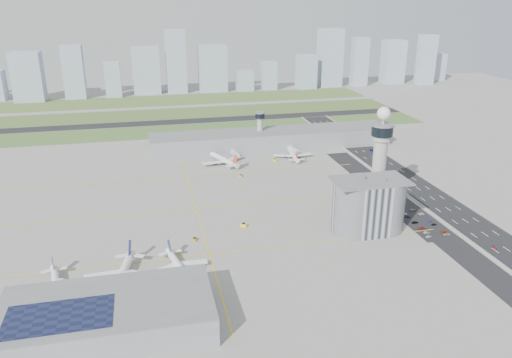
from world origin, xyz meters
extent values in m
plane|color=#9A9890|center=(0.00, 0.00, 0.00)|extent=(1000.00, 1000.00, 0.00)
cube|color=#48632F|center=(-20.00, 225.00, 0.04)|extent=(480.00, 50.00, 0.08)
cube|color=#46612E|center=(-20.00, 300.00, 0.04)|extent=(480.00, 60.00, 0.08)
cube|color=#526A32|center=(-20.00, 380.00, 0.04)|extent=(480.00, 70.00, 0.08)
cube|color=black|center=(-20.00, 262.00, 0.06)|extent=(480.00, 22.00, 0.10)
cube|color=black|center=(115.00, 0.00, 0.05)|extent=(28.00, 500.00, 0.10)
cube|color=#9E9E99|center=(101.00, 0.00, 0.60)|extent=(0.60, 500.00, 1.20)
cube|color=#9E9E99|center=(129.00, 0.00, 0.60)|extent=(0.60, 500.00, 1.20)
cube|color=black|center=(90.00, -10.00, 0.04)|extent=(18.00, 260.00, 0.08)
cube|color=black|center=(88.00, -22.00, 0.05)|extent=(20.00, 44.00, 0.10)
cube|color=yellow|center=(-40.00, -30.00, 0.01)|extent=(260.00, 0.60, 0.01)
cube|color=yellow|center=(-40.00, 30.00, 0.01)|extent=(260.00, 0.60, 0.01)
cube|color=yellow|center=(-40.00, 90.00, 0.01)|extent=(260.00, 0.60, 0.01)
cube|color=yellow|center=(-40.00, 30.00, 0.01)|extent=(0.60, 260.00, 0.01)
cylinder|color=#ADAAA5|center=(72.00, 8.00, 24.00)|extent=(8.40, 8.40, 48.00)
cylinder|color=#ADAAA5|center=(72.00, 8.00, 46.00)|extent=(11.00, 11.00, 4.00)
cylinder|color=black|center=(72.00, 8.00, 50.00)|extent=(13.00, 13.00, 6.00)
cylinder|color=slate|center=(72.00, 8.00, 53.50)|extent=(14.00, 14.00, 1.00)
cylinder|color=#ADAAA5|center=(72.00, 8.00, 56.00)|extent=(1.60, 1.60, 5.00)
sphere|color=white|center=(72.00, 8.00, 60.50)|extent=(8.00, 8.00, 8.00)
cylinder|color=#ADAAA5|center=(30.00, 150.00, 14.00)|extent=(5.00, 5.00, 28.00)
cylinder|color=black|center=(30.00, 150.00, 29.00)|extent=(8.00, 8.00, 4.00)
cylinder|color=slate|center=(30.00, 150.00, 31.50)|extent=(8.60, 8.60, 0.80)
cube|color=#B2B2B7|center=(52.00, -22.00, 15.00)|extent=(18.00, 24.00, 30.00)
cylinder|color=#B2B2B7|center=(43.00, -22.00, 15.00)|extent=(24.00, 24.00, 30.00)
cylinder|color=#B2B2B7|center=(61.00, -22.00, 15.00)|extent=(24.00, 24.00, 30.00)
cube|color=slate|center=(52.00, -22.00, 30.40)|extent=(42.00, 24.00, 0.80)
cube|color=slate|center=(46.00, -19.00, 32.00)|extent=(6.00, 5.00, 3.00)
cube|color=slate|center=(57.00, -24.00, 31.70)|extent=(5.00, 4.00, 2.40)
cube|color=gray|center=(40.00, 148.00, 7.50)|extent=(210.00, 32.00, 15.00)
cube|color=slate|center=(40.00, 148.00, 15.40)|extent=(210.00, 32.00, 0.80)
cube|color=gray|center=(-88.00, -82.00, 6.00)|extent=(84.00, 42.00, 12.00)
cube|color=slate|center=(-88.00, -82.00, 12.40)|extent=(84.00, 42.00, 0.80)
cube|color=black|center=(-105.00, -88.00, 12.90)|extent=(40.00, 22.00, 0.20)
imported|color=silver|center=(81.87, -38.34, 0.58)|extent=(3.61, 1.94, 1.17)
imported|color=gray|center=(83.39, -33.74, 0.61)|extent=(3.81, 1.60, 1.22)
imported|color=maroon|center=(83.83, -28.24, 0.66)|extent=(4.75, 2.23, 1.31)
imported|color=black|center=(84.07, -20.01, 0.60)|extent=(4.25, 2.03, 1.19)
imported|color=navy|center=(83.63, -11.63, 0.56)|extent=(3.48, 1.84, 1.13)
imported|color=silver|center=(83.81, -7.48, 0.56)|extent=(3.53, 1.64, 1.12)
imported|color=#9E9E9E|center=(93.14, -38.44, 0.62)|extent=(4.72, 2.70, 1.24)
imported|color=#9F370B|center=(93.79, -34.74, 0.61)|extent=(4.25, 1.77, 1.23)
imported|color=black|center=(93.44, -24.88, 0.57)|extent=(3.50, 1.80, 1.14)
imported|color=navy|center=(93.47, -19.98, 0.55)|extent=(3.39, 1.27, 1.11)
imported|color=silver|center=(93.99, -9.82, 0.57)|extent=(4.17, 2.02, 1.14)
imported|color=gray|center=(91.94, -3.39, 0.64)|extent=(4.55, 2.12, 1.28)
imported|color=#AD2738|center=(109.01, -57.85, 0.61)|extent=(1.78, 3.70, 1.22)
imported|color=black|center=(116.00, 37.99, 0.57)|extent=(1.64, 3.56, 1.13)
imported|color=navy|center=(122.02, 119.28, 0.62)|extent=(2.75, 4.74, 1.24)
imported|color=slate|center=(108.67, 180.05, 0.63)|extent=(1.94, 3.87, 1.26)
cube|color=#9EADC1|center=(-204.47, 415.19, 30.18)|extent=(35.81, 28.65, 60.36)
cube|color=#9EADC1|center=(-150.11, 419.66, 33.44)|extent=(25.49, 20.39, 66.89)
cube|color=#9EADC1|center=(-102.68, 417.90, 22.60)|extent=(20.04, 16.03, 45.20)
cube|color=#9EADC1|center=(-59.44, 436.89, 30.61)|extent=(35.76, 28.61, 61.22)
cube|color=#9EADC1|center=(-19.42, 431.56, 41.69)|extent=(26.33, 21.06, 83.39)
cube|color=#9EADC1|center=(30.27, 432.32, 31.06)|extent=(36.96, 29.57, 62.11)
cube|color=#9EADC1|center=(73.27, 423.68, 13.87)|extent=(23.01, 18.41, 27.75)
cube|color=#9EADC1|center=(108.28, 423.34, 19.48)|extent=(20.22, 16.18, 38.97)
cube|color=#9EADC1|center=(162.17, 421.29, 23.44)|extent=(26.14, 20.92, 46.89)
cube|color=#9EADC1|center=(201.27, 433.27, 40.60)|extent=(32.26, 25.81, 81.20)
cube|color=#9EADC1|center=(244.74, 426.38, 34.37)|extent=(21.59, 17.28, 68.75)
cube|color=#9EADC1|center=(302.83, 435.54, 31.70)|extent=(30.25, 24.20, 63.40)
cube|color=#9EADC1|center=(345.49, 415.96, 35.78)|extent=(23.04, 18.43, 71.56)
cube|color=#9EADC1|center=(382.05, 443.29, 20.53)|extent=(22.64, 18.11, 41.06)
camera|label=1|loc=(-67.79, -259.25, 127.58)|focal=35.00mm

